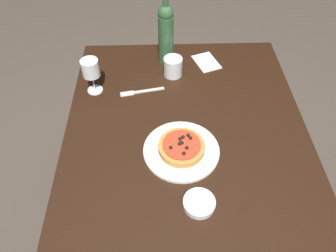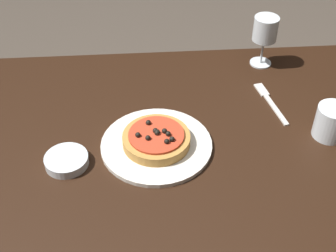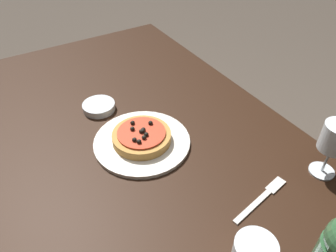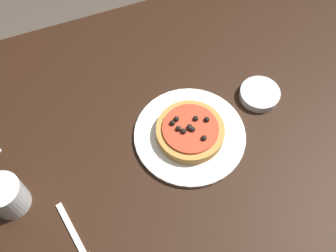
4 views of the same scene
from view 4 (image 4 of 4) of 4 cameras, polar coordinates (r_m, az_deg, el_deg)
ground_plane at (r=1.76m, az=2.66°, el=-12.57°), size 14.00×14.00×0.00m
dining_table at (r=1.12m, az=4.09°, el=-1.86°), size 1.49×0.98×0.78m
dinner_plate at (r=1.02m, az=3.18°, el=-1.34°), size 0.29×0.29×0.01m
pizza at (r=1.00m, az=3.23°, el=-0.73°), size 0.18×0.18×0.04m
water_cup at (r=0.98m, az=-22.38°, el=-9.36°), size 0.09×0.09×0.09m
side_bowl at (r=1.11m, az=13.15°, el=4.51°), size 0.11×0.11×0.02m
fork at (r=0.94m, az=-12.70°, el=-16.53°), size 0.06×0.20×0.00m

